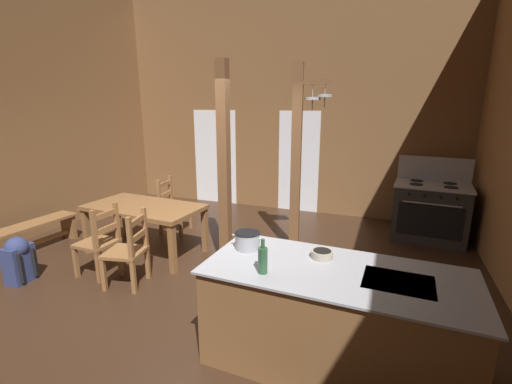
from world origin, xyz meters
TOP-DOWN VIEW (x-y plane):
  - ground_plane at (0.00, 0.00)m, footprint 7.72×8.01m
  - wall_back at (0.00, 3.67)m, footprint 7.72×0.14m
  - glazed_door_back_left at (-1.56, 3.60)m, footprint 1.00×0.01m
  - glazed_panel_back_right at (0.35, 3.60)m, footprint 0.84×0.01m
  - kitchen_island at (1.75, -0.71)m, footprint 2.20×1.04m
  - stove_range at (2.78, 2.82)m, footprint 1.20×0.90m
  - support_post_with_pot_rack at (0.83, 1.59)m, footprint 0.56×0.26m
  - support_post_center at (0.01, 0.82)m, footprint 0.14×0.14m
  - dining_table at (-1.24, 0.69)m, footprint 1.76×1.02m
  - ladderback_chair_near_window at (-1.39, 1.62)m, footprint 0.47×0.47m
  - ladderback_chair_by_post at (-1.35, -0.11)m, footprint 0.45×0.45m
  - ladderback_chair_at_table_end at (-0.81, -0.20)m, footprint 0.52×0.52m
  - bench_along_left_wall at (-2.91, -0.07)m, footprint 0.49×1.72m
  - backpack at (-2.16, -0.63)m, footprint 0.32×0.34m
  - stockpot_on_counter at (0.91, -0.55)m, footprint 0.31×0.23m
  - mixing_bowl_on_counter at (1.60, -0.51)m, footprint 0.19×0.19m
  - bottle_tall_on_counter at (1.20, -0.96)m, footprint 0.08×0.08m

SIDE VIEW (x-z plane):
  - ground_plane at x=0.00m, z-range -0.10..0.00m
  - bench_along_left_wall at x=-2.91m, z-range 0.09..0.53m
  - backpack at x=-2.16m, z-range 0.02..0.61m
  - kitchen_island at x=1.75m, z-range 0.00..0.88m
  - ladderback_chair_near_window at x=-1.39m, z-range -0.02..0.93m
  - ladderback_chair_by_post at x=-1.35m, z-range -0.02..0.93m
  - ladderback_chair_at_table_end at x=-0.81m, z-range -0.02..0.93m
  - stove_range at x=2.78m, z-range -0.18..1.14m
  - dining_table at x=-1.24m, z-range 0.28..1.02m
  - mixing_bowl_on_counter at x=1.60m, z-range 0.88..0.95m
  - stockpot_on_counter at x=0.91m, z-range 0.88..1.04m
  - bottle_tall_on_counter at x=1.20m, z-range 0.85..1.14m
  - glazed_door_back_left at x=-1.56m, z-range 0.00..2.05m
  - glazed_panel_back_right at x=0.35m, z-range 0.00..2.05m
  - support_post_center at x=0.01m, z-range 0.00..2.75m
  - support_post_with_pot_rack at x=0.83m, z-range 0.10..2.85m
  - wall_back at x=0.00m, z-range 0.00..4.40m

